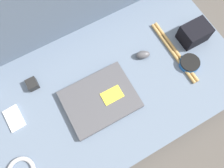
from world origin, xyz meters
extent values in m
plane|color=#4C4742|center=(0.00, 0.00, 0.00)|extent=(8.00, 8.00, 0.00)
cube|color=slate|center=(0.00, 0.00, 0.05)|extent=(1.20, 0.68, 0.11)
cube|color=#47474C|center=(-0.08, -0.03, 0.12)|extent=(0.31, 0.24, 0.03)
cube|color=yellow|center=(-0.03, -0.05, 0.14)|extent=(0.09, 0.06, 0.00)
ellipsoid|color=#4C4C51|center=(0.20, 0.06, 0.13)|extent=(0.08, 0.06, 0.04)
cylinder|color=#1E569E|center=(0.37, -0.09, 0.12)|extent=(0.10, 0.10, 0.02)
cylinder|color=black|center=(0.37, -0.09, 0.13)|extent=(0.09, 0.09, 0.01)
cube|color=silver|center=(-0.44, 0.08, 0.11)|extent=(0.07, 0.11, 0.01)
cube|color=black|center=(0.46, 0.02, 0.15)|extent=(0.13, 0.10, 0.09)
cube|color=black|center=(-0.31, 0.18, 0.12)|extent=(0.04, 0.05, 0.03)
cylinder|color=tan|center=(0.33, 0.00, 0.11)|extent=(0.02, 0.35, 0.01)
cylinder|color=tan|center=(0.35, 0.00, 0.11)|extent=(0.02, 0.35, 0.01)
camera|label=1|loc=(-0.16, -0.28, 1.05)|focal=35.00mm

